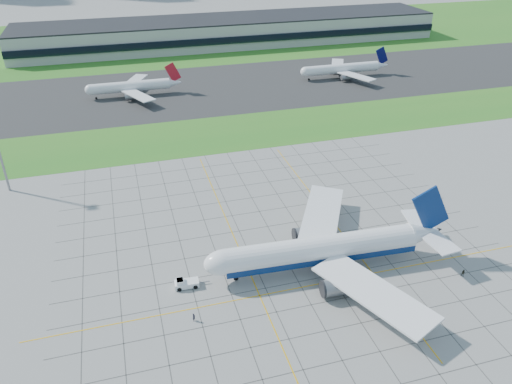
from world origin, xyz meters
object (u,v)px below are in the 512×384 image
at_px(pushback_tug, 185,283).
at_px(distant_jet_2, 343,69).
at_px(crew_far, 463,273).
at_px(crew_near, 194,317).
at_px(airliner, 323,249).
at_px(distant_jet_1, 132,86).

distance_m(pushback_tug, distant_jet_2, 172.07).
bearing_deg(crew_far, crew_near, -146.86).
relative_size(crew_near, distant_jet_2, 0.04).
height_order(airliner, distant_jet_1, airliner).
distance_m(airliner, pushback_tug, 32.91).
xyz_separation_m(pushback_tug, crew_near, (-0.03, -11.22, -0.03)).
xyz_separation_m(crew_near, crew_far, (63.14, -3.24, 0.00)).
xyz_separation_m(crew_near, distant_jet_1, (-1.99, 149.72, 3.53)).
relative_size(distant_jet_1, distant_jet_2, 0.94).
relative_size(pushback_tug, distant_jet_2, 0.18).
xyz_separation_m(airliner, distant_jet_2, (69.79, 140.24, -0.72)).
xyz_separation_m(airliner, crew_far, (30.53, -12.49, -4.25)).
distance_m(distant_jet_1, distant_jet_2, 104.39).
bearing_deg(distant_jet_1, crew_far, -66.94).
xyz_separation_m(airliner, pushback_tug, (-32.58, 1.98, -4.22)).
bearing_deg(distant_jet_2, crew_near, -124.41).
relative_size(airliner, distant_jet_2, 1.35).
bearing_deg(pushback_tug, airliner, -0.47).
relative_size(pushback_tug, distant_jet_1, 0.19).
bearing_deg(airliner, crew_far, -19.24).
distance_m(airliner, distant_jet_1, 144.67).
height_order(pushback_tug, crew_far, pushback_tug).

